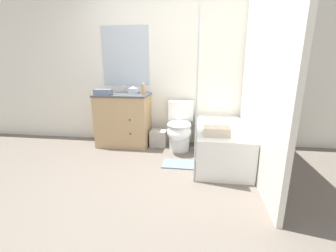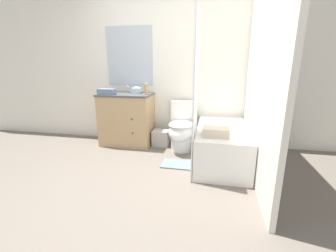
{
  "view_description": "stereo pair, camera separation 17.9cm",
  "coord_description": "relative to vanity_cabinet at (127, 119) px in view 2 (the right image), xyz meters",
  "views": [
    {
      "loc": [
        0.48,
        -2.16,
        1.3
      ],
      "look_at": [
        0.09,
        0.69,
        0.51
      ],
      "focal_mm": 24.0,
      "sensor_mm": 36.0,
      "label": 1
    },
    {
      "loc": [
        0.66,
        -2.13,
        1.3
      ],
      "look_at": [
        0.09,
        0.69,
        0.51
      ],
      "focal_mm": 24.0,
      "sensor_mm": 36.0,
      "label": 2
    }
  ],
  "objects": [
    {
      "name": "bath_towel_folded",
      "position": [
        1.43,
        -0.84,
        0.1
      ],
      "size": [
        0.3,
        0.23,
        0.1
      ],
      "color": "beige",
      "rests_on": "bathtub"
    },
    {
      "name": "sink_faucet",
      "position": [
        -0.0,
        0.18,
        0.45
      ],
      "size": [
        0.14,
        0.12,
        0.12
      ],
      "color": "silver",
      "rests_on": "vanity_cabinet"
    },
    {
      "name": "wastebasket",
      "position": [
        0.57,
        0.02,
        -0.3
      ],
      "size": [
        0.26,
        0.22,
        0.26
      ],
      "color": "#B7B2A8",
      "rests_on": "ground_plane"
    },
    {
      "name": "bath_mat",
      "position": [
        0.99,
        -0.68,
        -0.43
      ],
      "size": [
        0.47,
        0.28,
        0.02
      ],
      "color": "slate",
      "rests_on": "ground_plane"
    },
    {
      "name": "wall_back",
      "position": [
        0.72,
        0.28,
        0.82
      ],
      "size": [
        8.0,
        0.06,
        2.5
      ],
      "color": "white",
      "rests_on": "ground_plane"
    },
    {
      "name": "ground_plane",
      "position": [
        0.73,
        -1.29,
        -0.43
      ],
      "size": [
        14.0,
        14.0,
        0.0
      ],
      "primitive_type": "plane",
      "color": "#6B6056"
    },
    {
      "name": "wall_right",
      "position": [
        1.9,
        -0.52,
        0.82
      ],
      "size": [
        0.05,
        2.54,
        2.5
      ],
      "color": "white",
      "rests_on": "ground_plane"
    },
    {
      "name": "bathtub",
      "position": [
        1.53,
        -0.43,
        -0.19
      ],
      "size": [
        0.66,
        1.36,
        0.49
      ],
      "color": "white",
      "rests_on": "ground_plane"
    },
    {
      "name": "hand_towel_folded",
      "position": [
        -0.25,
        -0.16,
        0.46
      ],
      "size": [
        0.26,
        0.14,
        0.09
      ],
      "color": "slate",
      "rests_on": "vanity_cabinet"
    },
    {
      "name": "shower_curtain",
      "position": [
        1.19,
        -0.85,
        0.5
      ],
      "size": [
        0.02,
        0.55,
        1.86
      ],
      "color": "white",
      "rests_on": "ground_plane"
    },
    {
      "name": "tissue_box",
      "position": [
        0.16,
        0.06,
        0.46
      ],
      "size": [
        0.14,
        0.13,
        0.11
      ],
      "color": "silver",
      "rests_on": "vanity_cabinet"
    },
    {
      "name": "vanity_cabinet",
      "position": [
        0.0,
        0.0,
        0.0
      ],
      "size": [
        0.85,
        0.54,
        0.85
      ],
      "color": "tan",
      "rests_on": "ground_plane"
    },
    {
      "name": "toilet",
      "position": [
        0.93,
        -0.11,
        -0.09
      ],
      "size": [
        0.4,
        0.68,
        0.74
      ],
      "color": "white",
      "rests_on": "ground_plane"
    },
    {
      "name": "soap_dispenser",
      "position": [
        0.35,
        -0.02,
        0.5
      ],
      "size": [
        0.06,
        0.06,
        0.19
      ],
      "color": "tan",
      "rests_on": "vanity_cabinet"
    }
  ]
}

